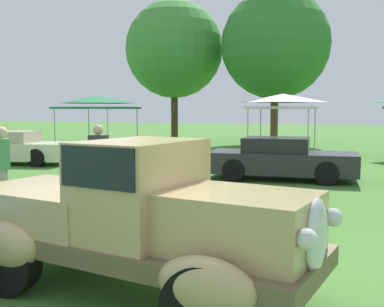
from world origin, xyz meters
name	(u,v)px	position (x,y,z in m)	size (l,w,h in m)	color
ground_plane	(133,284)	(0.00, 0.00, 0.00)	(120.00, 120.00, 0.00)	#42752D
feature_pickup_truck	(135,217)	(0.15, -0.22, 0.86)	(4.34, 2.32, 1.70)	brown
show_car_cream	(13,148)	(-9.87, 9.18, 0.60)	(4.50, 2.56, 1.22)	beige
show_car_charcoal	(281,159)	(0.14, 8.79, 0.60)	(4.32, 2.03, 1.22)	#28282D
spectator_near_truck	(3,166)	(-4.20, 2.52, 0.91)	(0.46, 0.45, 1.69)	#9E998E
spectator_between_cars	(99,160)	(-3.11, 4.26, 0.91)	(0.43, 0.30, 1.69)	#7F7056
canopy_tent_left_field	(97,101)	(-10.15, 15.43, 2.42)	(3.25, 3.25, 2.71)	#B7B7BC
canopy_tent_center_field	(283,100)	(-1.05, 15.93, 2.42)	(2.78, 2.78, 2.71)	#B7B7BC
treeline_far_left	(174,49)	(-9.22, 23.10, 5.81)	(6.16, 6.16, 8.91)	#47331E
treeline_mid_left	(275,45)	(-2.72, 22.74, 5.75)	(6.28, 6.28, 8.90)	brown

